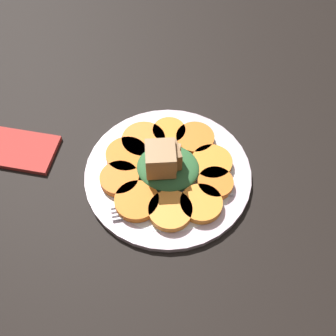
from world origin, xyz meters
TOP-DOWN VIEW (x-y plane):
  - table_slab at (0.00, 0.00)cm, footprint 120.00×120.00cm
  - plate at (0.00, 0.00)cm, footprint 25.89×25.89cm
  - carrot_slice_0 at (7.49, -1.09)cm, footprint 5.40×5.40cm
  - carrot_slice_1 at (6.43, 2.53)cm, footprint 6.38×6.38cm
  - carrot_slice_2 at (3.13, 6.80)cm, footprint 6.20×6.20cm
  - carrot_slice_3 at (-1.27, 7.35)cm, footprint 5.40×5.40cm
  - carrot_slice_4 at (-4.97, 4.79)cm, footprint 7.01×7.01cm
  - carrot_slice_5 at (-6.89, 1.39)cm, footprint 6.63×6.63cm
  - carrot_slice_6 at (-6.90, -3.10)cm, footprint 5.97×5.97cm
  - carrot_slice_7 at (-3.41, -6.40)cm, footprint 6.55×6.55cm
  - carrot_slice_8 at (1.71, -6.99)cm, footprint 6.41×6.41cm
  - carrot_slice_9 at (5.91, -4.99)cm, footprint 6.23×6.23cm
  - center_pile at (-0.27, -0.18)cm, footprint 9.67×8.70cm
  - fork at (1.36, -5.59)cm, footprint 17.44×8.63cm
  - napkin at (-25.04, -0.23)cm, footprint 12.55×7.53cm

SIDE VIEW (x-z plane):
  - table_slab at x=0.00cm, z-range 0.00..2.00cm
  - napkin at x=-25.04cm, z-range 2.00..2.80cm
  - plate at x=0.00cm, z-range 1.99..3.04cm
  - fork at x=1.36cm, z-range 3.10..3.50cm
  - carrot_slice_0 at x=7.49cm, z-range 3.10..4.31cm
  - carrot_slice_1 at x=6.43cm, z-range 3.10..4.31cm
  - carrot_slice_2 at x=3.13cm, z-range 3.10..4.31cm
  - carrot_slice_3 at x=-1.27cm, z-range 3.10..4.31cm
  - carrot_slice_4 at x=-4.97cm, z-range 3.10..4.31cm
  - carrot_slice_5 at x=-6.89cm, z-range 3.10..4.31cm
  - carrot_slice_6 at x=-6.90cm, z-range 3.10..4.31cm
  - carrot_slice_7 at x=-3.41cm, z-range 3.10..4.31cm
  - carrot_slice_8 at x=1.71cm, z-range 3.10..4.31cm
  - carrot_slice_9 at x=5.91cm, z-range 3.10..4.31cm
  - center_pile at x=-0.27cm, z-range 2.32..8.87cm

